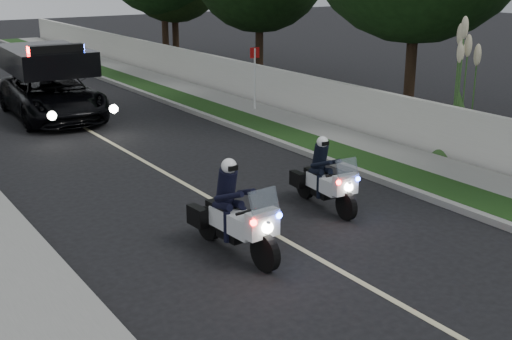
% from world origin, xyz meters
% --- Properties ---
extents(ground, '(120.00, 120.00, 0.00)m').
position_xyz_m(ground, '(0.00, 0.00, 0.00)').
color(ground, black).
rests_on(ground, ground).
extents(curb_right, '(0.20, 60.00, 0.15)m').
position_xyz_m(curb_right, '(4.10, 10.00, 0.07)').
color(curb_right, gray).
rests_on(curb_right, ground).
extents(grass_verge, '(1.20, 60.00, 0.16)m').
position_xyz_m(grass_verge, '(4.80, 10.00, 0.08)').
color(grass_verge, '#193814').
rests_on(grass_verge, ground).
extents(sidewalk_right, '(1.40, 60.00, 0.16)m').
position_xyz_m(sidewalk_right, '(6.10, 10.00, 0.08)').
color(sidewalk_right, gray).
rests_on(sidewalk_right, ground).
extents(property_wall, '(0.22, 60.00, 1.50)m').
position_xyz_m(property_wall, '(7.10, 10.00, 0.75)').
color(property_wall, beige).
rests_on(property_wall, ground).
extents(lane_marking, '(0.12, 50.00, 0.01)m').
position_xyz_m(lane_marking, '(0.00, 10.00, 0.00)').
color(lane_marking, '#BFB78C').
rests_on(lane_marking, ground).
extents(police_moto_left, '(0.89, 2.19, 1.83)m').
position_xyz_m(police_moto_left, '(-1.15, 0.20, 0.00)').
color(police_moto_left, silver).
rests_on(police_moto_left, ground).
extents(police_moto_right, '(0.82, 1.95, 1.62)m').
position_xyz_m(police_moto_right, '(1.79, 1.16, 0.00)').
color(police_moto_right, silver).
rests_on(police_moto_right, ground).
extents(police_suv, '(3.00, 6.00, 2.86)m').
position_xyz_m(police_suv, '(-0.36, 13.52, 0.00)').
color(police_suv, black).
rests_on(police_suv, ground).
extents(sign_post, '(0.41, 0.41, 2.46)m').
position_xyz_m(sign_post, '(6.00, 10.23, 0.00)').
color(sign_post, red).
rests_on(sign_post, ground).
extents(pampas_far, '(1.54, 1.54, 4.06)m').
position_xyz_m(pampas_far, '(7.60, 2.41, 0.00)').
color(pampas_far, beige).
rests_on(pampas_far, ground).
extents(tree_right_b, '(7.86, 7.86, 12.51)m').
position_xyz_m(tree_right_b, '(9.42, 5.98, 0.00)').
color(tree_right_b, '#183913').
rests_on(tree_right_b, ground).
extents(tree_right_c, '(7.35, 7.35, 10.38)m').
position_xyz_m(tree_right_c, '(9.98, 15.81, 0.00)').
color(tree_right_c, black).
rests_on(tree_right_c, ground).
extents(tree_right_d, '(7.62, 7.62, 11.67)m').
position_xyz_m(tree_right_d, '(9.37, 24.20, 0.00)').
color(tree_right_d, '#183C14').
rests_on(tree_right_d, ground).
extents(tree_right_e, '(6.99, 6.99, 9.71)m').
position_xyz_m(tree_right_e, '(10.11, 24.42, 0.00)').
color(tree_right_e, '#1A3310').
rests_on(tree_right_e, ground).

